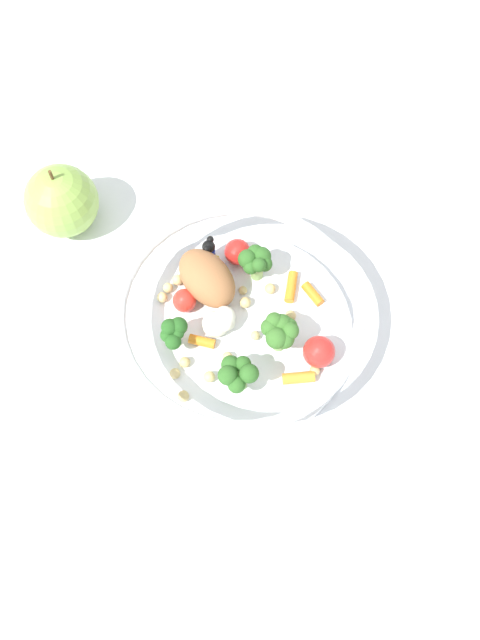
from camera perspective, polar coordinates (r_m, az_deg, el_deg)
ground_plane at (r=0.72m, az=1.55°, el=-0.87°), size 2.40×2.40×0.00m
food_container at (r=0.69m, az=-0.15°, el=0.30°), size 0.25×0.25×0.06m
loose_apple at (r=0.78m, az=-14.66°, el=9.59°), size 0.08×0.08×0.09m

